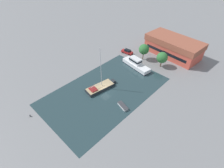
# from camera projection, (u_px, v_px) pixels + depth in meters

# --- Properties ---
(ground_plane) EXTENTS (440.00, 440.00, 0.00)m
(ground_plane) POSITION_uv_depth(u_px,v_px,m) (106.00, 91.00, 54.18)
(ground_plane) COLOR slate
(water_canal) EXTENTS (22.87, 38.47, 0.01)m
(water_canal) POSITION_uv_depth(u_px,v_px,m) (106.00, 91.00, 54.18)
(water_canal) COLOR #23383D
(water_canal) RESTS_ON ground
(warehouse_building) EXTENTS (22.19, 12.00, 6.91)m
(warehouse_building) POSITION_uv_depth(u_px,v_px,m) (173.00, 47.00, 69.05)
(warehouse_building) COLOR #C64C3D
(warehouse_building) RESTS_ON ground
(quay_tree_near_building) EXTENTS (3.90, 3.90, 6.31)m
(quay_tree_near_building) POSITION_uv_depth(u_px,v_px,m) (144.00, 49.00, 65.63)
(quay_tree_near_building) COLOR brown
(quay_tree_near_building) RESTS_ON ground
(quay_tree_by_water) EXTENTS (3.94, 3.94, 5.75)m
(quay_tree_by_water) POSITION_uv_depth(u_px,v_px,m) (162.00, 58.00, 62.12)
(quay_tree_by_water) COLOR brown
(quay_tree_by_water) RESTS_ON ground
(parked_car) EXTENTS (4.91, 2.34, 1.80)m
(parked_car) POSITION_uv_depth(u_px,v_px,m) (127.00, 52.00, 71.29)
(parked_car) COLOR maroon
(parked_car) RESTS_ON ground
(sailboat_moored) EXTENTS (4.79, 10.49, 14.17)m
(sailboat_moored) POSITION_uv_depth(u_px,v_px,m) (100.00, 87.00, 54.60)
(sailboat_moored) COLOR #23282D
(sailboat_moored) RESTS_ON water_canal
(motor_cruiser) EXTENTS (11.99, 5.05, 3.52)m
(motor_cruiser) POSITION_uv_depth(u_px,v_px,m) (136.00, 64.00, 63.51)
(motor_cruiser) COLOR white
(motor_cruiser) RESTS_ON water_canal
(small_dinghy) EXTENTS (3.91, 2.26, 0.70)m
(small_dinghy) POSITION_uv_depth(u_px,v_px,m) (123.00, 106.00, 48.74)
(small_dinghy) COLOR silver
(small_dinghy) RESTS_ON water_canal
(mooring_bollard) EXTENTS (0.36, 0.36, 0.64)m
(mooring_bollard) POSITION_uv_depth(u_px,v_px,m) (30.00, 116.00, 46.13)
(mooring_bollard) COLOR #47474C
(mooring_bollard) RESTS_ON ground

